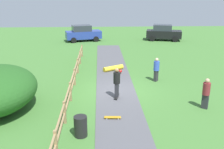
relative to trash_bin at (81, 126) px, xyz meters
The scene contains 11 objects.
ground_plane 5.33m from the trash_bin, 70.19° to the left, with size 60.00×60.00×0.00m, color #427533.
asphalt_path 5.33m from the trash_bin, 70.19° to the left, with size 2.40×28.00×0.02m, color #515156.
wooden_fence 5.07m from the trash_bin, 99.10° to the left, with size 0.12×18.12×1.10m.
trash_bin is the anchor object (origin of this frame).
skater_riding 4.43m from the trash_bin, 66.12° to the left, with size 0.46×0.82×1.76m.
skater_fallen 9.50m from the trash_bin, 78.43° to the left, with size 1.63×1.53×0.36m.
skateboard_loose 2.06m from the trash_bin, 45.71° to the left, with size 0.81×0.25×0.08m.
bystander_blue 8.24m from the trash_bin, 55.77° to the left, with size 0.53×0.53×1.62m.
bystander_maroon 6.73m from the trash_bin, 21.06° to the left, with size 0.53×0.53×1.64m.
parked_car_black 23.58m from the trash_bin, 68.31° to the left, with size 4.48×2.71×1.92m.
parked_car_blue 21.91m from the trash_bin, 93.00° to the left, with size 4.49×2.77×1.92m.
Camera 1 is at (-0.95, -14.73, 5.85)m, focal length 41.70 mm.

